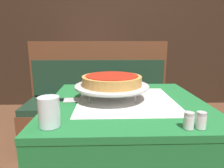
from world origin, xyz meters
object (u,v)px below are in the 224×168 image
object	(u,v)px
deep_dish_pizza	(112,80)
booth_bench	(99,115)
pizza_pan_stand	(112,87)
pepper_shaker	(201,120)
pizza_server	(61,100)
water_glass_near	(49,112)
salt_shaker	(189,121)
napkin_holder	(115,79)
dining_table_rear	(93,71)
condiment_caddy	(99,61)
dining_table_front	(126,116)

from	to	relation	value
deep_dish_pizza	booth_bench	bearing A→B (deg)	97.06
pizza_pan_stand	pepper_shaker	size ratio (longest dim) A/B	6.33
booth_bench	pizza_server	size ratio (longest dim) A/B	6.05
deep_dish_pizza	water_glass_near	bearing A→B (deg)	-125.56
salt_shaker	napkin_holder	size ratio (longest dim) A/B	0.64
dining_table_rear	booth_bench	world-z (taller)	booth_bench
dining_table_rear	condiment_caddy	distance (m)	0.18
pizza_server	dining_table_rear	bearing A→B (deg)	87.89
pizza_server	condiment_caddy	xyz separation A→B (m)	(0.15, 1.86, 0.03)
pizza_pan_stand	napkin_holder	bearing A→B (deg)	84.83
condiment_caddy	pepper_shaker	bearing A→B (deg)	-78.50
dining_table_rear	condiment_caddy	bearing A→B (deg)	45.88
water_glass_near	salt_shaker	distance (m)	0.53
pizza_pan_stand	water_glass_near	bearing A→B (deg)	-125.56
water_glass_near	condiment_caddy	distance (m)	2.19
condiment_caddy	water_glass_near	bearing A→B (deg)	-93.13
booth_bench	napkin_holder	bearing A→B (deg)	-74.71
pepper_shaker	pizza_pan_stand	bearing A→B (deg)	129.69
water_glass_near	napkin_holder	xyz separation A→B (m)	(0.28, 0.71, -0.01)
dining_table_front	deep_dish_pizza	distance (m)	0.22
dining_table_front	dining_table_rear	xyz separation A→B (m)	(-0.29, 1.77, -0.01)
dining_table_rear	pepper_shaker	world-z (taller)	pepper_shaker
pizza_pan_stand	water_glass_near	xyz separation A→B (m)	(-0.25, -0.35, -0.01)
condiment_caddy	pizza_pan_stand	bearing A→B (deg)	-85.94
dining_table_rear	pizza_server	bearing A→B (deg)	-92.11
dining_table_front	water_glass_near	world-z (taller)	water_glass_near
dining_table_front	dining_table_rear	size ratio (longest dim) A/B	1.06
dining_table_rear	pizza_server	size ratio (longest dim) A/B	3.34
pizza_pan_stand	salt_shaker	size ratio (longest dim) A/B	6.40
salt_shaker	dining_table_front	bearing A→B (deg)	118.33
water_glass_near	salt_shaker	xyz separation A→B (m)	(0.53, -0.04, -0.03)
pizza_server	pizza_pan_stand	bearing A→B (deg)	3.96
pizza_pan_stand	condiment_caddy	world-z (taller)	condiment_caddy
dining_table_rear	condiment_caddy	xyz separation A→B (m)	(0.09, 0.09, 0.14)
salt_shaker	pizza_pan_stand	bearing A→B (deg)	125.35
dining_table_front	deep_dish_pizza	world-z (taller)	deep_dish_pizza
salt_shaker	water_glass_near	bearing A→B (deg)	175.80
booth_bench	deep_dish_pizza	world-z (taller)	booth_bench
water_glass_near	deep_dish_pizza	bearing A→B (deg)	54.44
pizza_server	pepper_shaker	bearing A→B (deg)	-31.41
dining_table_rear	water_glass_near	distance (m)	2.10
dining_table_rear	water_glass_near	size ratio (longest dim) A/B	6.86
deep_dish_pizza	pepper_shaker	xyz separation A→B (m)	(0.32, -0.39, -0.08)
pizza_pan_stand	deep_dish_pizza	world-z (taller)	deep_dish_pizza
booth_bench	salt_shaker	world-z (taller)	booth_bench
pizza_server	pepper_shaker	size ratio (longest dim) A/B	3.71
booth_bench	condiment_caddy	distance (m)	1.08
dining_table_front	water_glass_near	size ratio (longest dim) A/B	7.26
dining_table_front	pepper_shaker	bearing A→B (deg)	-56.31
pizza_pan_stand	pepper_shaker	world-z (taller)	pizza_pan_stand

